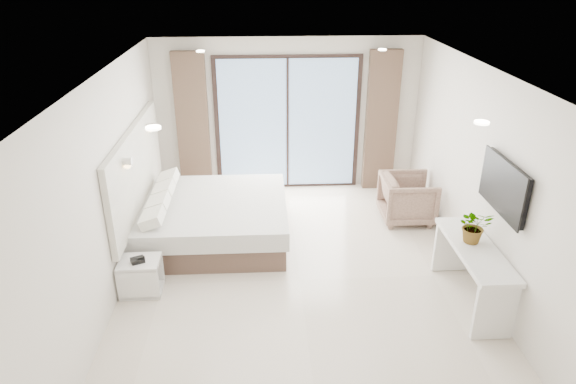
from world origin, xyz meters
The scene contains 8 objects.
ground centered at (0.00, 0.00, 0.00)m, with size 6.20×6.20×0.00m, color beige.
room_shell centered at (-0.20, 0.86, 1.58)m, with size 4.62×6.22×2.72m.
bed centered at (-1.23, 1.19, 0.32)m, with size 2.16×2.06×0.74m.
nightstand centered at (-2.02, -0.15, 0.23)m, with size 0.51×0.42×0.46m.
phone centered at (-2.03, -0.18, 0.49)m, with size 0.16×0.12×0.05m, color black.
console_desk centered at (2.04, -0.56, 0.56)m, with size 0.48×1.54×0.77m.
plant centered at (2.04, -0.43, 0.94)m, with size 0.38×0.43×0.33m, color #33662D.
armchair centered at (1.85, 1.63, 0.41)m, with size 0.80×0.75×0.82m, color #9A7865.
Camera 1 is at (-0.46, -5.67, 3.88)m, focal length 32.00 mm.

